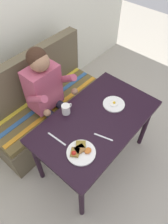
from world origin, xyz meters
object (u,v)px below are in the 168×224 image
Objects in this scene: table at (96,125)px; plate_eggs at (114,104)px; person at (48,92)px; coffee_mug at (66,109)px; couch at (46,108)px; plate_breakfast at (81,152)px; knife at (57,139)px; fork at (103,137)px.

table is 0.27m from plate_eggs.
coffee_mug is (-0.07, -0.32, 0.04)m from person.
couch is at bearing 76.54° from coffee_mug.
plate_breakfast is (-0.30, -0.71, 0.00)m from person.
knife is at bearing -151.42° from coffee_mug.
fork is (-0.11, -0.93, 0.40)m from couch.
fork is at bearing -123.85° from table.
fork is 0.40m from knife.
plate_eggs reaches higher than table.
knife reaches higher than table.
coffee_mug reaches higher than knife.
coffee_mug is at bearing 114.18° from table.
person reaches higher than fork.
couch is 8.47× the size of fork.
person is 5.12× the size of plate_breakfast.
coffee_mug is at bearing -102.10° from person.
coffee_mug is (0.23, 0.38, 0.04)m from plate_breakfast.
couch reaches higher than knife.
coffee_mug is at bearing 58.92° from plate_breakfast.
plate_eggs is at bearing 6.94° from fork.
plate_breakfast is (-0.35, -0.12, 0.10)m from table.
person is at bearing 69.28° from fork.
plate_eggs is at bearing -14.50° from knife.
table is 0.99× the size of person.
plate_breakfast is at bearing -113.01° from person.
coffee_mug is 0.69× the size of fork.
knife is at bearing 168.25° from plate_eggs.
couch is 12.20× the size of coffee_mug.
couch is at bearing 67.11° from fork.
plate_eggs is (0.25, -0.01, 0.09)m from table.
coffee_mug is at bearing -103.46° from couch.
plate_eggs reaches higher than knife.
plate_eggs reaches higher than fork.
couch is at bearing 74.06° from person.
table is 0.32m from coffee_mug.
table is at bearing -85.16° from person.
table is 0.83m from couch.
couch is (0.00, 0.76, -0.32)m from table.
couch is 0.91m from plate_eggs.
person reaches higher than table.
table is 5.06× the size of plate_breakfast.
fork is (-0.37, -0.15, -0.01)m from plate_eggs.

